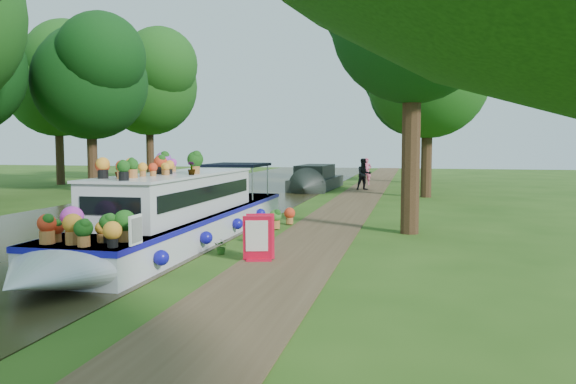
{
  "coord_description": "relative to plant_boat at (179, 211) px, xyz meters",
  "views": [
    {
      "loc": [
        3.9,
        -13.96,
        2.64
      ],
      "look_at": [
        0.42,
        1.49,
        1.3
      ],
      "focal_mm": 35.0,
      "sensor_mm": 36.0,
      "label": 1
    }
  ],
  "objects": [
    {
      "name": "ground",
      "position": [
        2.25,
        0.02,
        -0.85
      ],
      "size": [
        100.0,
        100.0,
        0.0
      ],
      "primitive_type": "plane",
      "color": "#274A12",
      "rests_on": "ground"
    },
    {
      "name": "canal_water",
      "position": [
        -3.75,
        0.02,
        -0.84
      ],
      "size": [
        10.0,
        100.0,
        0.02
      ],
      "primitive_type": "cube",
      "color": "black",
      "rests_on": "ground"
    },
    {
      "name": "towpath",
      "position": [
        3.45,
        0.02,
        -0.84
      ],
      "size": [
        2.2,
        100.0,
        0.03
      ],
      "primitive_type": "cube",
      "color": "#4B3923",
      "rests_on": "ground"
    },
    {
      "name": "plant_boat",
      "position": [
        0.0,
        0.0,
        0.0
      ],
      "size": [
        2.29,
        13.52,
        2.27
      ],
      "color": "silver",
      "rests_on": "canal_water"
    },
    {
      "name": "tree_near_overhang",
      "position": [
        6.04,
        3.09,
        5.75
      ],
      "size": [
        5.52,
        5.28,
        8.99
      ],
      "color": "#321F10",
      "rests_on": "ground"
    },
    {
      "name": "tree_near_mid",
      "position": [
        6.73,
        15.1,
        5.58
      ],
      "size": [
        6.9,
        6.6,
        9.4
      ],
      "color": "#321F10",
      "rests_on": "ground"
    },
    {
      "name": "tree_near_far",
      "position": [
        6.23,
        26.11,
        6.2
      ],
      "size": [
        7.59,
        7.26,
        10.3
      ],
      "color": "#321F10",
      "rests_on": "ground"
    },
    {
      "name": "tree_far_c",
      "position": [
        -11.27,
        14.11,
        5.67
      ],
      "size": [
        7.13,
        6.82,
        9.59
      ],
      "color": "#321F10",
      "rests_on": "ground"
    },
    {
      "name": "tree_far_d",
      "position": [
        -12.77,
        24.12,
        6.55
      ],
      "size": [
        8.05,
        7.7,
        10.85
      ],
      "color": "#321F10",
      "rests_on": "ground"
    },
    {
      "name": "tree_far_h",
      "position": [
        -16.77,
        19.11,
        6.28
      ],
      "size": [
        7.82,
        7.48,
        10.49
      ],
      "color": "#321F10",
      "rests_on": "ground"
    },
    {
      "name": "second_boat",
      "position": [
        0.5,
        18.53,
        -0.27
      ],
      "size": [
        2.37,
        7.5,
        1.44
      ],
      "rotation": [
        0.0,
        0.0,
        -0.04
      ],
      "color": "#222723",
      "rests_on": "canal_water"
    },
    {
      "name": "sandwich_board",
      "position": [
        2.74,
        -1.83,
        -0.36
      ],
      "size": [
        0.69,
        0.67,
        1.03
      ],
      "rotation": [
        0.0,
        0.0,
        0.27
      ],
      "color": "red",
      "rests_on": "towpath"
    },
    {
      "name": "pedestrian_pink",
      "position": [
        3.14,
        22.75,
        0.05
      ],
      "size": [
        0.67,
        0.47,
        1.75
      ],
      "primitive_type": "imported",
      "rotation": [
        0.0,
        0.0,
        -0.07
      ],
      "color": "#D95991",
      "rests_on": "towpath"
    },
    {
      "name": "pedestrian_dark",
      "position": [
        3.33,
        18.6,
        0.09
      ],
      "size": [
        1.09,
        0.99,
        1.82
      ],
      "primitive_type": "imported",
      "rotation": [
        0.0,
        0.0,
        0.42
      ],
      "color": "black",
      "rests_on": "towpath"
    },
    {
      "name": "verge_plant",
      "position": [
        1.65,
        -1.24,
        -0.66
      ],
      "size": [
        0.41,
        0.38,
        0.38
      ],
      "primitive_type": "imported",
      "rotation": [
        0.0,
        0.0,
        0.27
      ],
      "color": "#2B5F1C",
      "rests_on": "ground"
    }
  ]
}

